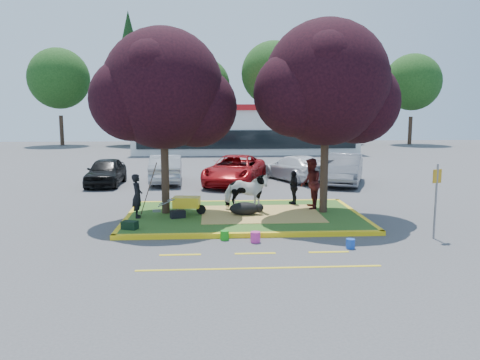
{
  "coord_description": "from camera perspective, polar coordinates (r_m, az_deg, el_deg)",
  "views": [
    {
      "loc": [
        -1.16,
        -16.25,
        3.76
      ],
      "look_at": [
        -0.12,
        0.5,
        1.31
      ],
      "focal_mm": 35.0,
      "sensor_mm": 36.0,
      "label": 1
    }
  ],
  "objects": [
    {
      "name": "car_black",
      "position": [
        25.09,
        -16.02,
        0.99
      ],
      "size": [
        1.7,
        4.14,
        1.4
      ],
      "primitive_type": "imported",
      "rotation": [
        0.0,
        0.0,
        0.01
      ],
      "color": "black",
      "rests_on": "ground"
    },
    {
      "name": "bucket_blue",
      "position": [
        13.45,
        13.31,
        -7.56
      ],
      "size": [
        0.31,
        0.31,
        0.27
      ],
      "primitive_type": "cylinder",
      "rotation": [
        0.0,
        0.0,
        0.31
      ],
      "color": "#1643B4",
      "rests_on": "ground"
    },
    {
      "name": "curb_far",
      "position": [
        19.22,
        -0.04,
        -2.74
      ],
      "size": [
        8.3,
        0.16,
        0.15
      ],
      "primitive_type": "cube",
      "color": "yellow",
      "rests_on": "ground"
    },
    {
      "name": "ground",
      "position": [
        16.72,
        0.5,
        -4.68
      ],
      "size": [
        90.0,
        90.0,
        0.0
      ],
      "primitive_type": "plane",
      "color": "#424244",
      "rests_on": "ground"
    },
    {
      "name": "curb_right",
      "position": [
        17.47,
        14.01,
        -4.12
      ],
      "size": [
        0.16,
        5.3,
        0.15
      ],
      "primitive_type": "cube",
      "color": "yellow",
      "rests_on": "ground"
    },
    {
      "name": "fire_lane_stripe_b",
      "position": [
        12.68,
        1.87,
        -8.93
      ],
      "size": [
        1.1,
        0.12,
        0.01
      ],
      "primitive_type": "cube",
      "color": "yellow",
      "rests_on": "ground"
    },
    {
      "name": "visitor_a",
      "position": [
        17.67,
        8.61,
        -0.43
      ],
      "size": [
        0.84,
        1.01,
        1.9
      ],
      "primitive_type": "imported",
      "rotation": [
        0.0,
        0.0,
        -1.71
      ],
      "color": "#491615",
      "rests_on": "median_island"
    },
    {
      "name": "fire_lane_long",
      "position": [
        11.54,
        2.44,
        -10.69
      ],
      "size": [
        6.0,
        0.1,
        0.01
      ],
      "primitive_type": "cube",
      "color": "yellow",
      "rests_on": "ground"
    },
    {
      "name": "gear_bag_dark",
      "position": [
        16.23,
        -7.6,
        -4.15
      ],
      "size": [
        0.56,
        0.41,
        0.25
      ],
      "primitive_type": "cube",
      "rotation": [
        0.0,
        0.0,
        0.3
      ],
      "color": "black",
      "rests_on": "median_island"
    },
    {
      "name": "treeline",
      "position": [
        54.06,
        -1.06,
        12.52
      ],
      "size": [
        46.58,
        7.8,
        14.63
      ],
      "color": "black",
      "rests_on": "ground"
    },
    {
      "name": "gear_bag_green",
      "position": [
        14.97,
        -13.29,
        -5.37
      ],
      "size": [
        0.54,
        0.43,
        0.25
      ],
      "primitive_type": "cube",
      "rotation": [
        0.0,
        0.0,
        -0.33
      ],
      "color": "black",
      "rests_on": "median_island"
    },
    {
      "name": "car_white",
      "position": [
        25.93,
        6.74,
        1.47
      ],
      "size": [
        3.62,
        5.21,
        1.4
      ],
      "primitive_type": "imported",
      "rotation": [
        0.0,
        0.0,
        3.52
      ],
      "color": "silver",
      "rests_on": "ground"
    },
    {
      "name": "visitor_b",
      "position": [
        18.52,
        6.55,
        -0.89
      ],
      "size": [
        0.44,
        0.82,
        1.33
      ],
      "primitive_type": "imported",
      "rotation": [
        0.0,
        0.0,
        -1.42
      ],
      "color": "black",
      "rests_on": "median_island"
    },
    {
      "name": "curb_near",
      "position": [
        14.21,
        1.25,
        -6.72
      ],
      "size": [
        8.3,
        0.16,
        0.15
      ],
      "primitive_type": "cube",
      "color": "yellow",
      "rests_on": "ground"
    },
    {
      "name": "sign_post",
      "position": [
        14.98,
        22.8,
        -1.53
      ],
      "size": [
        0.31,
        0.13,
        2.25
      ],
      "rotation": [
        0.0,
        0.0,
        0.35
      ],
      "color": "slate",
      "rests_on": "ground"
    },
    {
      "name": "handler",
      "position": [
        16.42,
        -12.42,
        -1.9
      ],
      "size": [
        0.45,
        0.6,
        1.51
      ],
      "primitive_type": "imported",
      "rotation": [
        0.0,
        0.0,
        1.73
      ],
      "color": "black",
      "rests_on": "median_island"
    },
    {
      "name": "car_grey",
      "position": [
        25.05,
        12.56,
        1.31
      ],
      "size": [
        3.28,
        5.1,
        1.59
      ],
      "primitive_type": "imported",
      "rotation": [
        0.0,
        0.0,
        -0.36
      ],
      "color": "slate",
      "rests_on": "ground"
    },
    {
      "name": "tree_purple_right",
      "position": [
        16.95,
        10.56,
        10.88
      ],
      "size": [
        5.3,
        4.4,
        6.82
      ],
      "color": "black",
      "rests_on": "median_island"
    },
    {
      "name": "fire_lane_stripe_a",
      "position": [
        12.65,
        -7.3,
        -9.03
      ],
      "size": [
        1.1,
        0.12,
        0.01
      ],
      "primitive_type": "cube",
      "color": "yellow",
      "rests_on": "ground"
    },
    {
      "name": "curb_left",
      "position": [
        16.92,
        -13.46,
        -4.5
      ],
      "size": [
        0.16,
        5.3,
        0.15
      ],
      "primitive_type": "cube",
      "color": "yellow",
      "rests_on": "ground"
    },
    {
      "name": "calf",
      "position": [
        16.51,
        0.55,
        -3.5
      ],
      "size": [
        1.06,
        0.6,
        0.46
      ],
      "primitive_type": "ellipsoid",
      "rotation": [
        0.0,
        0.0,
        -0.0
      ],
      "color": "black",
      "rests_on": "median_island"
    },
    {
      "name": "car_silver",
      "position": [
        25.24,
        -8.98,
        1.36
      ],
      "size": [
        1.82,
        4.64,
        1.5
      ],
      "primitive_type": "imported",
      "rotation": [
        0.0,
        0.0,
        3.19
      ],
      "color": "#9B9EA3",
      "rests_on": "ground"
    },
    {
      "name": "retail_building",
      "position": [
        44.37,
        0.51,
        6.36
      ],
      "size": [
        20.4,
        8.4,
        4.4
      ],
      "color": "silver",
      "rests_on": "ground"
    },
    {
      "name": "wheelbarrow",
      "position": [
        16.66,
        -6.49,
        -2.73
      ],
      "size": [
        1.68,
        0.66,
        0.63
      ],
      "rotation": [
        0.0,
        0.0,
        -0.11
      ],
      "color": "black",
      "rests_on": "median_island"
    },
    {
      "name": "median_island",
      "position": [
        16.7,
        0.5,
        -4.43
      ],
      "size": [
        8.0,
        5.0,
        0.15
      ],
      "primitive_type": "cube",
      "color": "#265219",
      "rests_on": "ground"
    },
    {
      "name": "cow",
      "position": [
        17.09,
        0.71,
        -1.46
      ],
      "size": [
        1.82,
        1.17,
        1.42
      ],
      "primitive_type": "imported",
      "rotation": [
        0.0,
        0.0,
        1.31
      ],
      "color": "white",
      "rests_on": "median_island"
    },
    {
      "name": "tree_purple_left",
      "position": [
        16.72,
        -9.27,
        10.26
      ],
      "size": [
        5.06,
        4.2,
        6.51
      ],
      "color": "black",
      "rests_on": "median_island"
    },
    {
      "name": "car_red",
      "position": [
        24.35,
        -0.64,
        1.23
      ],
      "size": [
        3.94,
        5.95,
        1.52
      ],
      "primitive_type": "imported",
      "rotation": [
        0.0,
        0.0,
        -0.28
      ],
      "color": "#9E0D10",
      "rests_on": "ground"
    },
    {
      "name": "straw_bedding",
      "position": [
        16.74,
        2.56,
        -4.13
      ],
      "size": [
        4.2,
        3.0,
        0.01
      ],
      "primitive_type": "cube",
      "color": "tan",
      "rests_on": "median_island"
    },
    {
      "name": "bucket_pink",
      "position": [
        13.68,
        1.89,
        -6.97
      ],
      "size": [
        0.32,
        0.32,
        0.31
      ],
      "primitive_type": "cylinder",
      "rotation": [
        0.0,
        0.0,
        0.09
      ],
      "color": "#D42F93",
      "rests_on": "ground"
    },
    {
      "name": "fire_lane_stripe_c",
      "position": [
        13.01,
        10.77,
        -8.62
      ],
      "size": [
        1.1,
        0.12,
        0.01
      ],
      "primitive_type": "cube",
      "color": "yellow",
      "rests_on": "ground"
    },
    {
      "name": "bucket_green",
      "position": [
        13.93,
        -1.88,
        -6.75
      ],
      "size": [
        0.27,
        0.27,
        0.28
      ],
      "primitive_type": "cylinder",
      "rotation": [
        0.0,
        0.0,
        0.03
      ],
      "color": "#189416",
      "rests_on": "ground"
    }
  ]
}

